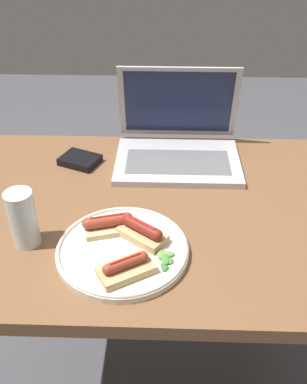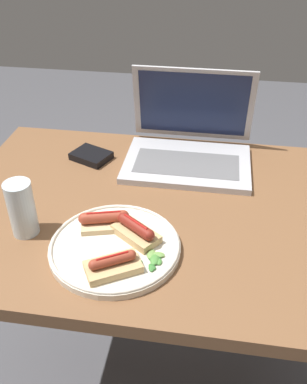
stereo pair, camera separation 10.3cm
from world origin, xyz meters
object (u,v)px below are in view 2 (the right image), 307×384
at_px(laptop, 189,146).
at_px(drinking_glass, 22,209).
at_px(external_drive, 91,156).
at_px(plate, 115,246).

bearing_deg(laptop, drinking_glass, -131.61).
bearing_deg(external_drive, drinking_glass, -76.50).
distance_m(laptop, drinking_glass, 0.52).
height_order(plate, drinking_glass, drinking_glass).
relative_size(laptop, plate, 1.23).
xyz_separation_m(drinking_glass, external_drive, (0.06, 0.35, -0.06)).
relative_size(laptop, external_drive, 2.75).
xyz_separation_m(laptop, external_drive, (-0.29, -0.04, -0.03)).
relative_size(plate, external_drive, 2.23).
bearing_deg(plate, drinking_glass, 172.21).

